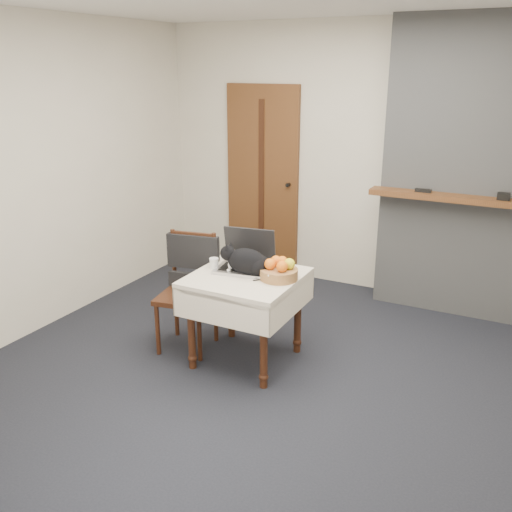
{
  "coord_description": "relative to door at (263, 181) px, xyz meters",
  "views": [
    {
      "loc": [
        1.49,
        -3.4,
        2.19
      ],
      "look_at": [
        -0.28,
        0.03,
        0.88
      ],
      "focal_mm": 40.0,
      "sensor_mm": 36.0,
      "label": 1
    }
  ],
  "objects": [
    {
      "name": "ground",
      "position": [
        1.2,
        -1.97,
        -1.0
      ],
      "size": [
        4.5,
        4.5,
        0.0
      ],
      "primitive_type": "plane",
      "color": "black",
      "rests_on": "ground"
    },
    {
      "name": "side_table",
      "position": [
        0.81,
        -1.89,
        -0.41
      ],
      "size": [
        0.78,
        0.78,
        0.7
      ],
      "color": "#351D0E",
      "rests_on": "ground"
    },
    {
      "name": "door",
      "position": [
        0.0,
        0.0,
        0.0
      ],
      "size": [
        0.82,
        0.1,
        2.0
      ],
      "color": "brown",
      "rests_on": "ground"
    },
    {
      "name": "desk_clutter",
      "position": [
        1.0,
        -1.82,
        -0.3
      ],
      "size": [
        0.14,
        0.1,
        0.01
      ],
      "primitive_type": "cube",
      "rotation": [
        0.0,
        0.0,
        0.56
      ],
      "color": "black",
      "rests_on": "side_table"
    },
    {
      "name": "cat",
      "position": [
        0.82,
        -1.87,
        -0.2
      ],
      "size": [
        0.47,
        0.21,
        0.23
      ],
      "rotation": [
        0.0,
        0.0,
        0.09
      ],
      "color": "black",
      "rests_on": "side_table"
    },
    {
      "name": "laptop",
      "position": [
        0.74,
        -1.76,
        -0.23
      ],
      "size": [
        0.46,
        0.41,
        0.3
      ],
      "rotation": [
        0.0,
        0.0,
        0.17
      ],
      "color": "#B7B7BC",
      "rests_on": "side_table"
    },
    {
      "name": "pill_bottle",
      "position": [
        1.04,
        -1.97,
        -0.26
      ],
      "size": [
        0.04,
        0.04,
        0.08
      ],
      "color": "#975612",
      "rests_on": "side_table"
    },
    {
      "name": "chair",
      "position": [
        0.28,
        -1.84,
        -0.41
      ],
      "size": [
        0.49,
        0.48,
        0.93
      ],
      "rotation": [
        0.0,
        0.0,
        0.18
      ],
      "color": "#351D0E",
      "rests_on": "ground"
    },
    {
      "name": "room_shell",
      "position": [
        1.2,
        -1.51,
        0.76
      ],
      "size": [
        4.52,
        4.01,
        2.61
      ],
      "color": "beige",
      "rests_on": "ground"
    },
    {
      "name": "cream_jar",
      "position": [
        0.52,
        -1.87,
        -0.26
      ],
      "size": [
        0.07,
        0.07,
        0.08
      ],
      "primitive_type": "cylinder",
      "color": "white",
      "rests_on": "side_table"
    },
    {
      "name": "chimney",
      "position": [
        2.1,
        -0.13,
        0.3
      ],
      "size": [
        1.62,
        0.48,
        2.6
      ],
      "color": "gray",
      "rests_on": "ground"
    },
    {
      "name": "fruit_basket",
      "position": [
        1.06,
        -1.85,
        -0.24
      ],
      "size": [
        0.28,
        0.28,
        0.16
      ],
      "color": "#9B713E",
      "rests_on": "side_table"
    }
  ]
}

